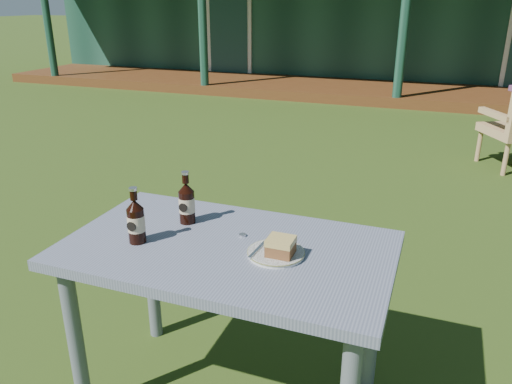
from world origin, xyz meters
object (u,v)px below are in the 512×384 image
at_px(cafe_table, 228,269).
at_px(cake_slice, 281,246).
at_px(cola_bottle_far, 136,221).
at_px(cola_bottle_near, 187,202).
at_px(plate, 276,253).

xyz_separation_m(cafe_table, cake_slice, (0.21, -0.02, 0.15)).
xyz_separation_m(cafe_table, cola_bottle_far, (-0.32, -0.09, 0.19)).
relative_size(cake_slice, cola_bottle_near, 0.43).
bearing_deg(cake_slice, cola_bottle_near, 161.26).
distance_m(cafe_table, cake_slice, 0.26).
xyz_separation_m(cake_slice, cola_bottle_near, (-0.44, 0.15, 0.04)).
bearing_deg(cafe_table, cola_bottle_far, -163.95).
relative_size(plate, cola_bottle_far, 0.95).
distance_m(plate, cola_bottle_near, 0.45).
bearing_deg(plate, cake_slice, -32.35).
height_order(cake_slice, cola_bottle_far, cola_bottle_far).
distance_m(cake_slice, cola_bottle_far, 0.54).
relative_size(cafe_table, plate, 5.88).
height_order(plate, cola_bottle_far, cola_bottle_far).
relative_size(cola_bottle_near, cola_bottle_far, 1.00).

